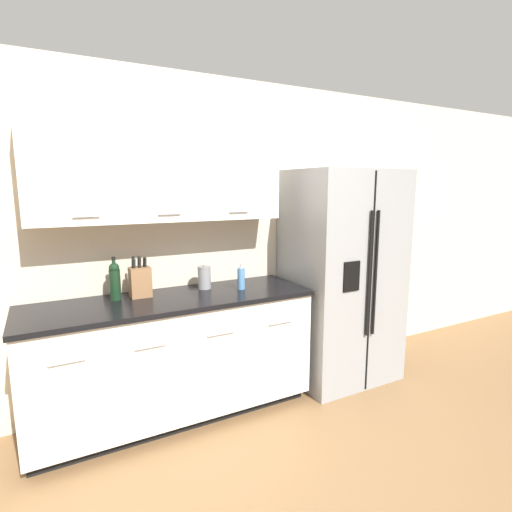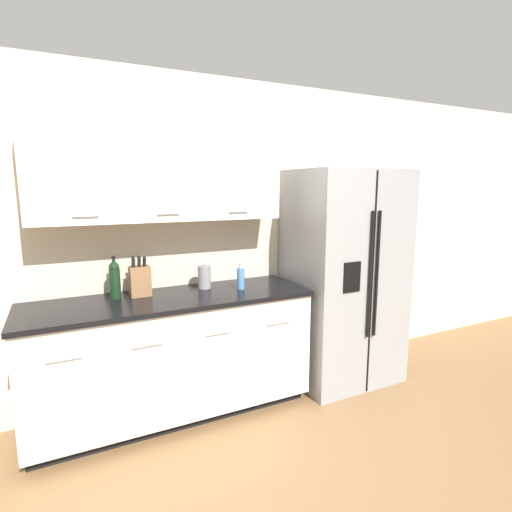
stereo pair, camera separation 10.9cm
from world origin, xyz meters
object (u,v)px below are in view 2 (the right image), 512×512
Objects in this scene: knife_block at (140,280)px; soap_dispenser at (241,278)px; steel_canister at (204,277)px; refrigerator at (344,277)px; wine_bottle at (115,279)px.

knife_block reaches higher than soap_dispenser.
steel_canister is (-0.25, 0.15, 0.00)m from soap_dispenser.
refrigerator reaches higher than steel_canister.
wine_bottle is at bearing 178.90° from knife_block.
steel_canister is at bearing -0.02° from wine_bottle.
wine_bottle is at bearing 179.98° from steel_canister.
refrigerator is at bearing -5.41° from wine_bottle.
refrigerator is at bearing -8.31° from steel_canister.
refrigerator is at bearing -1.69° from soap_dispenser.
soap_dispenser is (0.75, -0.15, -0.03)m from knife_block.
soap_dispenser is (-0.99, 0.03, 0.08)m from refrigerator.
knife_block is 0.50m from steel_canister.
refrigerator is 6.05× the size of wine_bottle.
knife_block is 1.46× the size of soap_dispenser.
refrigerator reaches higher than soap_dispenser.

